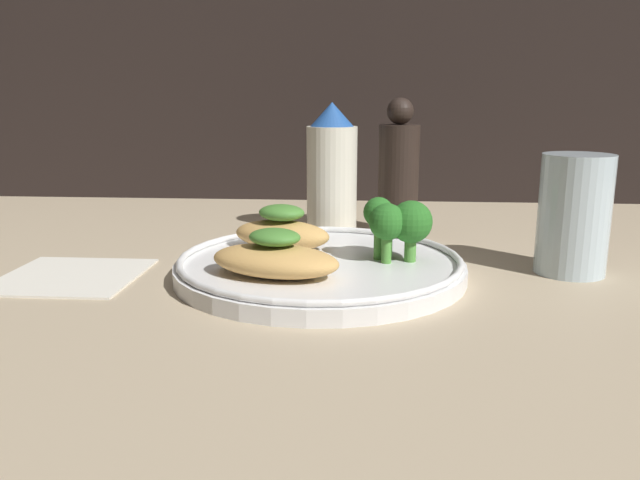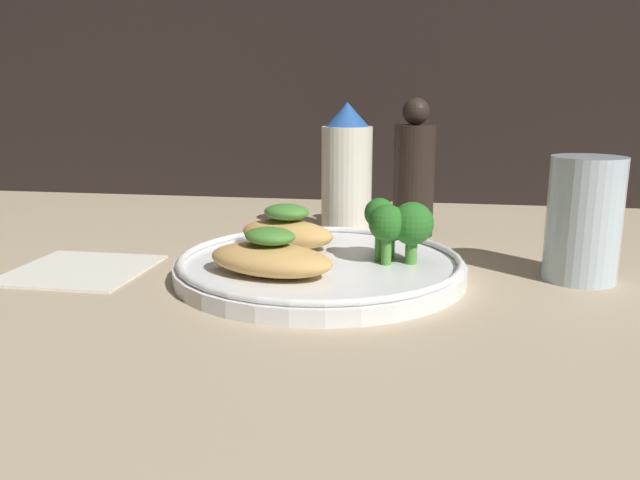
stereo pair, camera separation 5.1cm
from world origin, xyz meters
TOP-DOWN VIEW (x-y plane):
  - ground_plane at (0.00, 0.00)cm, footprint 180.00×180.00cm
  - plate at (0.00, 0.00)cm, footprint 26.22×26.22cm
  - grilled_meat_front at (-3.39, -4.80)cm, footprint 12.31×8.85cm
  - grilled_meat_middle at (-4.07, 4.55)cm, footprint 10.52×6.96cm
  - broccoli_bunch at (6.75, 0.93)cm, footprint 6.21×5.66cm
  - sauce_bottle at (0.37, 18.81)cm, footprint 5.94×5.94cm
  - pepper_grinder at (7.82, 18.81)cm, footprint 4.71×4.71cm
  - drinking_glass at (22.98, 2.91)cm, footprint 6.33×6.33cm
  - napkin at (-22.51, -1.94)cm, footprint 12.15×12.15cm

SIDE VIEW (x-z plane):
  - ground_plane at x=0.00cm, z-range -1.00..0.00cm
  - napkin at x=-22.51cm, z-range 0.00..0.40cm
  - plate at x=0.00cm, z-range -0.01..1.99cm
  - grilled_meat_front at x=-3.39cm, z-range 0.91..4.93cm
  - grilled_meat_middle at x=-4.07cm, z-range 0.99..5.37cm
  - broccoli_bunch at x=6.75cm, z-range 2.06..7.83cm
  - drinking_glass at x=22.98cm, z-range 0.00..10.99cm
  - pepper_grinder at x=7.82cm, z-range -0.80..15.03cm
  - sauce_bottle at x=0.37cm, z-range -0.33..14.98cm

